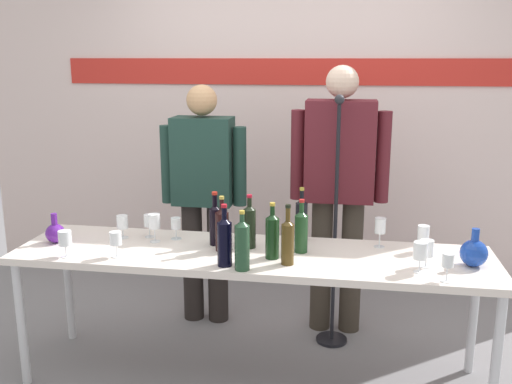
{
  "coord_description": "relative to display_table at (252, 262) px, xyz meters",
  "views": [
    {
      "loc": [
        0.52,
        -2.93,
        1.81
      ],
      "look_at": [
        0.0,
        0.15,
        1.07
      ],
      "focal_mm": 40.0,
      "sensor_mm": 36.0,
      "label": 1
    }
  ],
  "objects": [
    {
      "name": "wine_glass_right_1",
      "position": [
        0.93,
        0.17,
        0.16
      ],
      "size": [
        0.06,
        0.06,
        0.15
      ],
      "color": "white",
      "rests_on": "display_table"
    },
    {
      "name": "wine_bottle_0",
      "position": [
        -0.1,
        -0.23,
        0.19
      ],
      "size": [
        0.08,
        0.08,
        0.33
      ],
      "color": "black",
      "rests_on": "display_table"
    },
    {
      "name": "wine_glass_left_1",
      "position": [
        -0.7,
        -0.2,
        0.16
      ],
      "size": [
        0.06,
        0.06,
        0.14
      ],
      "color": "white",
      "rests_on": "display_table"
    },
    {
      "name": "wine_bottle_6",
      "position": [
        -0.0,
        -0.27,
        0.19
      ],
      "size": [
        0.08,
        0.08,
        0.31
      ],
      "color": "#1E4028",
      "rests_on": "display_table"
    },
    {
      "name": "wine_glass_left_3",
      "position": [
        -0.59,
        0.09,
        0.18
      ],
      "size": [
        0.07,
        0.07,
        0.17
      ],
      "color": "white",
      "rests_on": "display_table"
    },
    {
      "name": "ground_plane",
      "position": [
        0.0,
        0.0,
        -0.71
      ],
      "size": [
        10.0,
        10.0,
        0.0
      ],
      "primitive_type": "plane",
      "color": "gray"
    },
    {
      "name": "wine_glass_right_0",
      "position": [
        0.88,
        -0.16,
        0.17
      ],
      "size": [
        0.07,
        0.07,
        0.16
      ],
      "color": "white",
      "rests_on": "display_table"
    },
    {
      "name": "wine_glass_left_0",
      "position": [
        -0.8,
        0.13,
        0.15
      ],
      "size": [
        0.07,
        0.07,
        0.14
      ],
      "color": "white",
      "rests_on": "display_table"
    },
    {
      "name": "decanter_blue_left",
      "position": [
        -1.15,
        -0.03,
        0.12
      ],
      "size": [
        0.11,
        0.11,
        0.17
      ],
      "color": "#541B85",
      "rests_on": "display_table"
    },
    {
      "name": "wine_bottle_7",
      "position": [
        -0.02,
        0.08,
        0.19
      ],
      "size": [
        0.07,
        0.07,
        0.31
      ],
      "color": "black",
      "rests_on": "display_table"
    },
    {
      "name": "wine_glass_right_2",
      "position": [
        0.7,
        0.21,
        0.18
      ],
      "size": [
        0.06,
        0.06,
        0.17
      ],
      "color": "white",
      "rests_on": "display_table"
    },
    {
      "name": "presenter_right",
      "position": [
        0.45,
        0.7,
        0.31
      ],
      "size": [
        0.63,
        0.22,
        1.77
      ],
      "color": "#372F25",
      "rests_on": "ground"
    },
    {
      "name": "wine_bottle_8",
      "position": [
        0.13,
        -0.08,
        0.19
      ],
      "size": [
        0.07,
        0.07,
        0.31
      ],
      "color": "black",
      "rests_on": "display_table"
    },
    {
      "name": "wine_glass_right_3",
      "position": [
        0.92,
        -0.08,
        0.16
      ],
      "size": [
        0.07,
        0.07,
        0.14
      ],
      "color": "white",
      "rests_on": "display_table"
    },
    {
      "name": "microphone_stand",
      "position": [
        0.44,
        0.51,
        -0.17
      ],
      "size": [
        0.2,
        0.2,
        1.6
      ],
      "color": "black",
      "rests_on": "ground"
    },
    {
      "name": "back_wall",
      "position": [
        0.0,
        1.58,
        0.79
      ],
      "size": [
        5.06,
        0.11,
        3.0
      ],
      "color": "silver",
      "rests_on": "ground"
    },
    {
      "name": "wine_bottle_4",
      "position": [
        -0.23,
        0.09,
        0.19
      ],
      "size": [
        0.07,
        0.07,
        0.31
      ],
      "color": "black",
      "rests_on": "display_table"
    },
    {
      "name": "wine_glass_left_4",
      "position": [
        -0.97,
        -0.24,
        0.16
      ],
      "size": [
        0.07,
        0.07,
        0.15
      ],
      "color": "white",
      "rests_on": "display_table"
    },
    {
      "name": "decanter_blue_right",
      "position": [
        1.16,
        -0.03,
        0.13
      ],
      "size": [
        0.14,
        0.14,
        0.2
      ],
      "color": "#173A9C",
      "rests_on": "display_table"
    },
    {
      "name": "wine_bottle_2",
      "position": [
        0.22,
        -0.15,
        0.19
      ],
      "size": [
        0.07,
        0.07,
        0.32
      ],
      "color": "#463413",
      "rests_on": "display_table"
    },
    {
      "name": "wine_glass_left_5",
      "position": [
        -0.65,
        0.17,
        0.16
      ],
      "size": [
        0.06,
        0.06,
        0.14
      ],
      "color": "white",
      "rests_on": "display_table"
    },
    {
      "name": "wine_bottle_3",
      "position": [
        0.27,
        0.05,
        0.18
      ],
      "size": [
        0.07,
        0.07,
        0.3
      ],
      "color": "#1B4020",
      "rests_on": "display_table"
    },
    {
      "name": "wine_glass_right_4",
      "position": [
        1.0,
        -0.26,
        0.16
      ],
      "size": [
        0.06,
        0.06,
        0.14
      ],
      "color": "white",
      "rests_on": "display_table"
    },
    {
      "name": "presenter_left",
      "position": [
        -0.45,
        0.7,
        0.22
      ],
      "size": [
        0.59,
        0.22,
        1.64
      ],
      "color": "black",
      "rests_on": "ground"
    },
    {
      "name": "wine_bottle_5",
      "position": [
        0.25,
        0.26,
        0.19
      ],
      "size": [
        0.07,
        0.07,
        0.32
      ],
      "color": "black",
      "rests_on": "display_table"
    },
    {
      "name": "display_table",
      "position": [
        0.0,
        0.0,
        0.0
      ],
      "size": [
        2.63,
        0.65,
        0.77
      ],
      "color": "silver",
      "rests_on": "ground"
    },
    {
      "name": "wine_glass_left_2",
      "position": [
        -0.48,
        0.16,
        0.15
      ],
      "size": [
        0.06,
        0.06,
        0.13
      ],
      "color": "white",
      "rests_on": "display_table"
    },
    {
      "name": "wine_bottle_1",
      "position": [
        -0.16,
        0.0,
        0.19
      ],
      "size": [
        0.08,
        0.08,
        0.31
      ],
      "color": "black",
      "rests_on": "display_table"
    }
  ]
}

